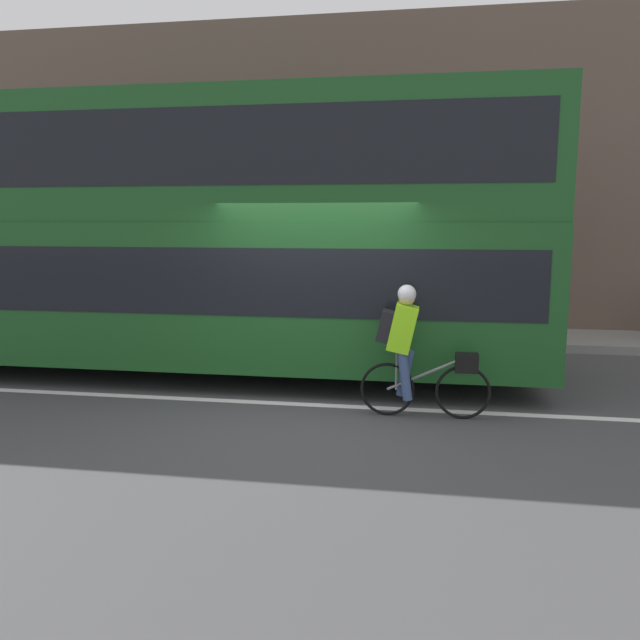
{
  "coord_description": "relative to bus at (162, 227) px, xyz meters",
  "views": [
    {
      "loc": [
        1.3,
        -7.2,
        2.29
      ],
      "look_at": [
        0.01,
        0.73,
        1.0
      ],
      "focal_mm": 35.0,
      "sensor_mm": 36.0,
      "label": 1
    }
  ],
  "objects": [
    {
      "name": "street_sign_post",
      "position": [
        3.93,
        3.04,
        -0.49
      ],
      "size": [
        0.36,
        0.09,
        2.8
      ],
      "color": "#59595B",
      "rests_on": "sidewalk_curb"
    },
    {
      "name": "cyclist_on_bike",
      "position": [
        3.74,
        -1.7,
        -1.35
      ],
      "size": [
        1.51,
        0.32,
        1.56
      ],
      "color": "black",
      "rests_on": "ground_plane"
    },
    {
      "name": "road_center_line",
      "position": [
        2.53,
        -1.44,
        -2.19
      ],
      "size": [
        50.0,
        0.14,
        0.01
      ],
      "primitive_type": "cube",
      "color": "silver",
      "rests_on": "ground_plane"
    },
    {
      "name": "ground_plane",
      "position": [
        2.53,
        -1.66,
        -2.19
      ],
      "size": [
        80.0,
        80.0,
        0.0
      ],
      "primitive_type": "plane",
      "color": "#424244"
    },
    {
      "name": "bus",
      "position": [
        0.0,
        0.0,
        0.0
      ],
      "size": [
        11.07,
        2.62,
        3.96
      ],
      "color": "black",
      "rests_on": "ground_plane"
    },
    {
      "name": "sidewalk_curb",
      "position": [
        2.53,
        3.13,
        -2.12
      ],
      "size": [
        60.0,
        1.7,
        0.15
      ],
      "color": "gray",
      "rests_on": "ground_plane"
    },
    {
      "name": "building_facade",
      "position": [
        2.53,
        4.13,
        0.95
      ],
      "size": [
        60.0,
        0.3,
        6.29
      ],
      "color": "brown",
      "rests_on": "ground_plane"
    }
  ]
}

